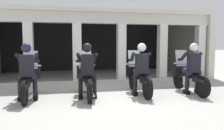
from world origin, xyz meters
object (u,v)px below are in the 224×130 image
object	(u,v)px
motorcycle_center_left	(87,80)
police_officer_far_right	(193,64)
police_officer_center_left	(87,66)
motorcycle_center_right	(138,78)
motorcycle_far_left	(29,81)
motorcycle_far_right	(188,77)
police_officer_center_right	(141,65)
police_officer_far_left	(27,67)

from	to	relation	value
motorcycle_center_left	police_officer_far_right	world-z (taller)	police_officer_far_right
police_officer_center_left	motorcycle_center_right	xyz separation A→B (m)	(1.64, 0.34, -0.44)
motorcycle_far_left	motorcycle_far_right	distance (m)	4.92
police_officer_center_left	police_officer_far_right	xyz separation A→B (m)	(3.28, -0.09, 0.00)
police_officer_center_left	police_officer_center_right	world-z (taller)	same
motorcycle_center_left	motorcycle_center_right	xyz separation A→B (m)	(1.64, 0.06, 0.00)
motorcycle_far_left	motorcycle_center_left	distance (m)	1.64
motorcycle_far_left	motorcycle_far_right	xyz separation A→B (m)	(4.91, -0.20, 0.00)
police_officer_center_left	motorcycle_center_right	bearing A→B (deg)	4.94
motorcycle_center_left	police_officer_far_right	xyz separation A→B (m)	(3.27, -0.37, 0.44)
motorcycle_center_right	motorcycle_far_right	size ratio (longest dim) A/B	1.00
police_officer_far_left	motorcycle_center_right	size ratio (longest dim) A/B	0.78
motorcycle_far_right	police_officer_far_right	distance (m)	0.52
police_officer_center_left	motorcycle_center_right	world-z (taller)	police_officer_center_left
motorcycle_far_left	police_officer_far_right	distance (m)	4.95
motorcycle_center_left	police_officer_center_right	bearing A→B (deg)	-14.68
motorcycle_far_left	motorcycle_center_right	xyz separation A→B (m)	(3.28, -0.06, 0.00)
police_officer_far_left	motorcycle_center_left	bearing A→B (deg)	-4.09
motorcycle_far_left	police_officer_center_left	distance (m)	1.74
police_officer_far_left	motorcycle_center_left	distance (m)	1.70
motorcycle_center_left	motorcycle_far_right	bearing A→B (deg)	-8.33
motorcycle_center_right	police_officer_far_right	world-z (taller)	police_officer_far_right
motorcycle_far_left	motorcycle_center_left	bearing A→B (deg)	-13.98
police_officer_center_right	motorcycle_center_left	bearing A→B (deg)	162.16
police_officer_center_left	motorcycle_center_left	bearing A→B (deg)	82.97
motorcycle_center_left	motorcycle_far_left	bearing A→B (deg)	169.26
motorcycle_center_left	police_officer_center_left	size ratio (longest dim) A/B	1.29
motorcycle_center_left	police_officer_far_left	bearing A→B (deg)	179.15
motorcycle_center_right	police_officer_center_right	size ratio (longest dim) A/B	1.29
motorcycle_center_right	police_officer_center_left	bearing A→B (deg)	-178.22
motorcycle_center_right	police_officer_center_right	xyz separation A→B (m)	(-0.00, -0.28, 0.44)
police_officer_center_left	police_officer_far_right	bearing A→B (deg)	-8.33
police_officer_center_left	motorcycle_far_right	distance (m)	3.31
motorcycle_far_right	motorcycle_far_left	bearing A→B (deg)	164.44
police_officer_center_right	police_officer_far_left	bearing A→B (deg)	169.07
police_officer_center_left	motorcycle_center_right	size ratio (longest dim) A/B	0.78
motorcycle_far_right	police_officer_far_right	size ratio (longest dim) A/B	1.29
police_officer_center_left	police_officer_far_right	size ratio (longest dim) A/B	1.00
motorcycle_center_left	police_officer_center_left	bearing A→B (deg)	-97.03
police_officer_far_left	motorcycle_center_left	world-z (taller)	police_officer_far_left
motorcycle_center_left	police_officer_center_right	size ratio (longest dim) A/B	1.29
police_officer_center_right	motorcycle_far_right	size ratio (longest dim) A/B	0.78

